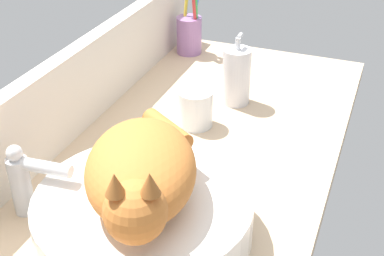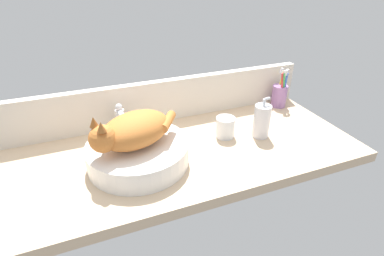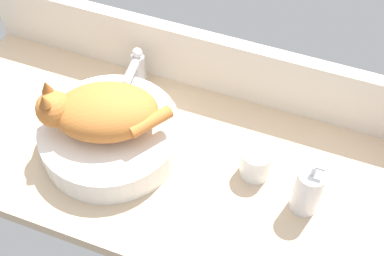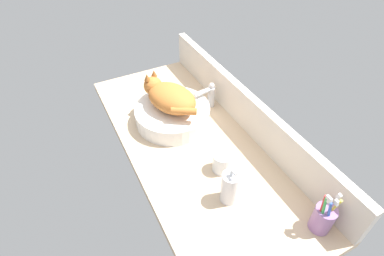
# 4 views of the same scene
# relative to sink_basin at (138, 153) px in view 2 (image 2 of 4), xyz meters

# --- Properties ---
(ground_plane) EXTENTS (1.33, 0.57, 0.04)m
(ground_plane) POSITION_rel_sink_basin_xyz_m (0.18, 0.02, -0.06)
(ground_plane) COLOR #D1B28E
(backsplash_panel) EXTENTS (1.33, 0.04, 0.18)m
(backsplash_panel) POSITION_rel_sink_basin_xyz_m (0.18, 0.29, 0.05)
(backsplash_panel) COLOR silver
(backsplash_panel) RESTS_ON ground_plane
(sink_basin) EXTENTS (0.35, 0.35, 0.08)m
(sink_basin) POSITION_rel_sink_basin_xyz_m (0.00, 0.00, 0.00)
(sink_basin) COLOR white
(sink_basin) RESTS_ON ground_plane
(cat) EXTENTS (0.31, 0.25, 0.14)m
(cat) POSITION_rel_sink_basin_xyz_m (-0.01, -0.01, 0.10)
(cat) COLOR #CC7533
(cat) RESTS_ON sink_basin
(faucet) EXTENTS (0.04, 0.12, 0.14)m
(faucet) POSITION_rel_sink_basin_xyz_m (-0.02, 0.21, 0.03)
(faucet) COLOR silver
(faucet) RESTS_ON ground_plane
(soap_dispenser) EXTENTS (0.07, 0.07, 0.17)m
(soap_dispenser) POSITION_rel_sink_basin_xyz_m (0.50, -0.00, 0.03)
(soap_dispenser) COLOR silver
(soap_dispenser) RESTS_ON ground_plane
(toothbrush_cup) EXTENTS (0.07, 0.07, 0.19)m
(toothbrush_cup) POSITION_rel_sink_basin_xyz_m (0.74, 0.21, 0.02)
(toothbrush_cup) COLOR #996BA8
(toothbrush_cup) RESTS_ON ground_plane
(water_glass) EXTENTS (0.08, 0.08, 0.08)m
(water_glass) POSITION_rel_sink_basin_xyz_m (0.36, 0.05, -0.00)
(water_glass) COLOR white
(water_glass) RESTS_ON ground_plane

